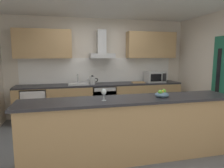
% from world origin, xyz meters
% --- Properties ---
extents(ground, '(5.84, 4.66, 0.02)m').
position_xyz_m(ground, '(0.00, 0.00, -0.01)').
color(ground, slate).
extents(ceiling, '(5.84, 4.66, 0.02)m').
position_xyz_m(ceiling, '(0.00, 0.00, 2.61)').
color(ceiling, white).
extents(wall_back, '(5.84, 0.12, 2.60)m').
position_xyz_m(wall_back, '(0.00, 1.89, 1.30)').
color(wall_back, silver).
rests_on(wall_back, ground).
extents(backsplash_tile, '(4.11, 0.02, 0.66)m').
position_xyz_m(backsplash_tile, '(0.00, 1.82, 1.23)').
color(backsplash_tile, white).
extents(counter_back, '(4.26, 0.60, 0.90)m').
position_xyz_m(counter_back, '(0.00, 1.51, 0.45)').
color(counter_back, tan).
rests_on(counter_back, ground).
extents(counter_island, '(3.38, 0.64, 0.98)m').
position_xyz_m(counter_island, '(0.04, -0.70, 0.50)').
color(counter_island, tan).
rests_on(counter_island, ground).
extents(upper_cabinets, '(4.20, 0.32, 0.70)m').
position_xyz_m(upper_cabinets, '(0.00, 1.66, 1.91)').
color(upper_cabinets, tan).
extents(oven, '(0.60, 0.62, 0.80)m').
position_xyz_m(oven, '(0.02, 1.49, 0.46)').
color(oven, slate).
rests_on(oven, ground).
extents(refrigerator, '(0.58, 0.60, 0.85)m').
position_xyz_m(refrigerator, '(-1.66, 1.48, 0.43)').
color(refrigerator, white).
rests_on(refrigerator, ground).
extents(microwave, '(0.50, 0.38, 0.30)m').
position_xyz_m(microwave, '(1.48, 1.46, 1.05)').
color(microwave, '#B7BABC').
rests_on(microwave, counter_back).
extents(sink, '(0.50, 0.40, 0.26)m').
position_xyz_m(sink, '(-0.60, 1.50, 0.93)').
color(sink, silver).
rests_on(sink, counter_back).
extents(kettle, '(0.29, 0.15, 0.24)m').
position_xyz_m(kettle, '(-0.25, 1.45, 1.01)').
color(kettle, '#B7BABC').
rests_on(kettle, counter_back).
extents(range_hood, '(0.62, 0.45, 0.72)m').
position_xyz_m(range_hood, '(0.02, 1.61, 1.79)').
color(range_hood, '#B7BABC').
extents(wine_glass, '(0.08, 0.08, 0.18)m').
position_xyz_m(wine_glass, '(-0.38, -0.76, 1.11)').
color(wine_glass, silver).
rests_on(wine_glass, counter_island).
extents(fruit_bowl, '(0.22, 0.22, 0.13)m').
position_xyz_m(fruit_bowl, '(0.56, -0.73, 1.03)').
color(fruit_bowl, slate).
rests_on(fruit_bowl, counter_island).
extents(chopping_board, '(0.36, 0.25, 0.02)m').
position_xyz_m(chopping_board, '(0.99, 1.46, 0.91)').
color(chopping_board, tan).
rests_on(chopping_board, counter_back).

